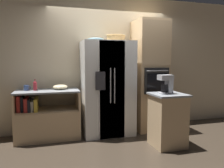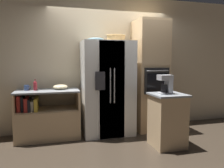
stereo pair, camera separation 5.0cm
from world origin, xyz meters
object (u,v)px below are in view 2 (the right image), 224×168
at_px(refrigerator, 107,88).
at_px(fruit_bowl, 96,39).
at_px(mixing_bowl, 60,87).
at_px(wicker_basket, 116,38).
at_px(bottle_tall, 35,85).
at_px(coffee_maker, 166,83).
at_px(wall_oven, 150,76).
at_px(mug, 27,88).

height_order(refrigerator, fruit_bowl, fruit_bowl).
xyz_separation_m(fruit_bowl, mixing_bowl, (-0.67, 0.10, -0.90)).
bearing_deg(mixing_bowl, wicker_basket, -2.17).
distance_m(wicker_basket, mixing_bowl, 1.45).
xyz_separation_m(refrigerator, bottle_tall, (-1.35, 0.07, 0.09)).
xyz_separation_m(fruit_bowl, coffee_maker, (1.01, -0.91, -0.78)).
bearing_deg(coffee_maker, wall_oven, 82.07).
height_order(wall_oven, mug, wall_oven).
bearing_deg(wicker_basket, mixing_bowl, 177.83).
bearing_deg(wicker_basket, refrigerator, -158.00).
distance_m(refrigerator, mug, 1.51).
bearing_deg(wall_oven, fruit_bowl, -179.15).
bearing_deg(fruit_bowl, coffee_maker, -42.00).
bearing_deg(refrigerator, mixing_bowl, 172.28).
xyz_separation_m(refrigerator, wicker_basket, (0.20, 0.08, 0.99)).
bearing_deg(mixing_bowl, bottle_tall, -173.19).
distance_m(mug, coffee_maker, 2.50).
height_order(bottle_tall, coffee_maker, coffee_maker).
height_order(wicker_basket, coffee_maker, wicker_basket).
relative_size(bottle_tall, mixing_bowl, 0.75).
bearing_deg(coffee_maker, refrigerator, 131.49).
bearing_deg(fruit_bowl, wall_oven, 0.85).
xyz_separation_m(wicker_basket, bottle_tall, (-1.55, -0.01, -0.90)).
xyz_separation_m(refrigerator, mixing_bowl, (-0.90, 0.12, 0.04)).
relative_size(bottle_tall, coffee_maker, 0.66).
distance_m(wall_oven, mug, 2.43).
bearing_deg(fruit_bowl, refrigerator, -4.78).
height_order(wicker_basket, mixing_bowl, wicker_basket).
bearing_deg(fruit_bowl, wicker_basket, 8.31).
bearing_deg(mug, wall_oven, -1.68).
height_order(wicker_basket, fruit_bowl, wicker_basket).
height_order(fruit_bowl, mug, fruit_bowl).
xyz_separation_m(mixing_bowl, coffee_maker, (1.69, -1.01, 0.12)).
relative_size(wicker_basket, mixing_bowl, 1.36).
bearing_deg(wall_oven, mug, 178.32).
relative_size(wall_oven, mixing_bowl, 8.22).
height_order(fruit_bowl, mixing_bowl, fruit_bowl).
distance_m(fruit_bowl, bottle_tall, 1.41).
xyz_separation_m(wall_oven, coffee_maker, (-0.13, -0.93, -0.06)).
bearing_deg(refrigerator, mug, 175.95).
bearing_deg(mixing_bowl, wall_oven, -2.71).
bearing_deg(coffee_maker, bottle_tall, 155.81).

